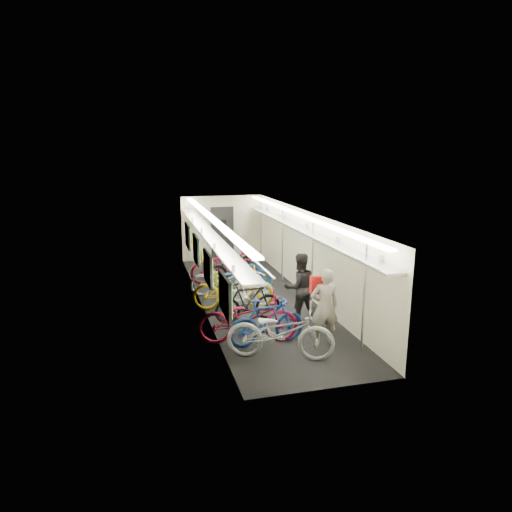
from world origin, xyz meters
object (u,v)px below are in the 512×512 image
passenger_near (324,307)px  passenger_mid (299,287)px  bicycle_1 (267,322)px  bicycle_0 (281,332)px  backpack (316,285)px

passenger_near → passenger_mid: (-0.03, 1.46, 0.00)m
bicycle_1 → bicycle_0: bearing=-179.9°
passenger_mid → passenger_near: bearing=87.2°
passenger_near → bicycle_1: bearing=-8.5°
bicycle_0 → backpack: (0.97, 0.59, 0.72)m
passenger_mid → backpack: passenger_mid is taller
bicycle_0 → passenger_mid: 2.21m
bicycle_1 → passenger_near: (1.18, -0.26, 0.32)m
bicycle_1 → passenger_mid: (1.15, 1.20, 0.32)m
passenger_near → backpack: passenger_near is taller
passenger_near → passenger_mid: bearing=-84.7°
backpack → passenger_near: bearing=-41.2°
bicycle_0 → bicycle_1: bearing=28.2°
passenger_mid → backpack: bearing=81.2°
bicycle_0 → passenger_mid: bearing=-7.3°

